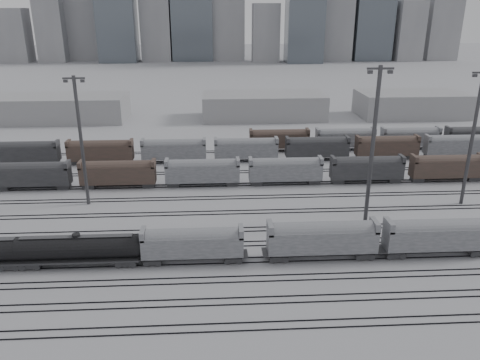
{
  "coord_description": "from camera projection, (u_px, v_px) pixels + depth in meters",
  "views": [
    {
      "loc": [
        -6.53,
        -58.15,
        34.04
      ],
      "look_at": [
        -1.82,
        23.94,
        4.0
      ],
      "focal_mm": 35.0,
      "sensor_mm": 36.0,
      "label": 1
    }
  ],
  "objects": [
    {
      "name": "tracks",
      "position": [
        252.0,
        213.0,
        82.94
      ],
      "size": [
        220.0,
        71.5,
        0.16
      ],
      "color": "black",
      "rests_on": "ground"
    },
    {
      "name": "tank_car_b",
      "position": [
        78.0,
        248.0,
        65.17
      ],
      "size": [
        19.1,
        3.18,
        4.72
      ],
      "color": "#27272A",
      "rests_on": "ground"
    },
    {
      "name": "light_mast_c",
      "position": [
        373.0,
        143.0,
        75.15
      ],
      "size": [
        4.18,
        0.67,
        26.12
      ],
      "color": "#3B3B3E",
      "rests_on": "ground"
    },
    {
      "name": "bg_string_near",
      "position": [
        285.0,
        171.0,
        96.04
      ],
      "size": [
        151.0,
        3.0,
        5.6
      ],
      "color": "gray",
      "rests_on": "ground"
    },
    {
      "name": "skyline",
      "position": [
        237.0,
        8.0,
        317.79
      ],
      "size": [
        316.0,
        22.4,
        95.0
      ],
      "color": "#969698",
      "rests_on": "ground"
    },
    {
      "name": "warehouse_right",
      "position": [
        411.0,
        104.0,
        157.5
      ],
      "size": [
        35.0,
        18.0,
        8.0
      ],
      "primitive_type": "cube",
      "color": "#9A9A9C",
      "rests_on": "ground"
    },
    {
      "name": "bg_string_far",
      "position": [
        378.0,
        139.0,
        120.02
      ],
      "size": [
        66.0,
        3.0,
        5.6
      ],
      "color": "#4D3730",
      "rests_on": "ground"
    },
    {
      "name": "warehouse_mid",
      "position": [
        263.0,
        106.0,
        154.81
      ],
      "size": [
        40.0,
        18.0,
        8.0
      ],
      "primitive_type": "cube",
      "color": "#9A9A9C",
      "rests_on": "ground"
    },
    {
      "name": "hopper_car_b",
      "position": [
        322.0,
        237.0,
        66.77
      ],
      "size": [
        15.77,
        3.13,
        5.64
      ],
      "color": "#27272A",
      "rests_on": "ground"
    },
    {
      "name": "bg_string_mid",
      "position": [
        317.0,
        149.0,
        111.58
      ],
      "size": [
        151.0,
        3.0,
        5.6
      ],
      "color": "#27272A",
      "rests_on": "ground"
    },
    {
      "name": "hopper_car_a",
      "position": [
        193.0,
        242.0,
        65.88
      ],
      "size": [
        14.37,
        2.85,
        5.14
      ],
      "color": "#27272A",
      "rests_on": "ground"
    },
    {
      "name": "hopper_car_c",
      "position": [
        438.0,
        234.0,
        67.7
      ],
      "size": [
        15.6,
        3.1,
        5.58
      ],
      "color": "#27272A",
      "rests_on": "ground"
    },
    {
      "name": "light_mast_d",
      "position": [
        473.0,
        136.0,
        82.7
      ],
      "size": [
        3.92,
        0.63,
        24.52
      ],
      "color": "#3B3B3E",
      "rests_on": "ground"
    },
    {
      "name": "warehouse_left",
      "position": [
        48.0,
        108.0,
        151.04
      ],
      "size": [
        50.0,
        18.0,
        8.0
      ],
      "primitive_type": "cube",
      "color": "#9A9A9C",
      "rests_on": "ground"
    },
    {
      "name": "ground",
      "position": [
        262.0,
        264.0,
        66.56
      ],
      "size": [
        900.0,
        900.0,
        0.0
      ],
      "primitive_type": "plane",
      "color": "#A6A6AA",
      "rests_on": "ground"
    },
    {
      "name": "light_mast_b",
      "position": [
        81.0,
        139.0,
        82.7
      ],
      "size": [
        3.77,
        0.6,
        23.59
      ],
      "color": "#3B3B3E",
      "rests_on": "ground"
    }
  ]
}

